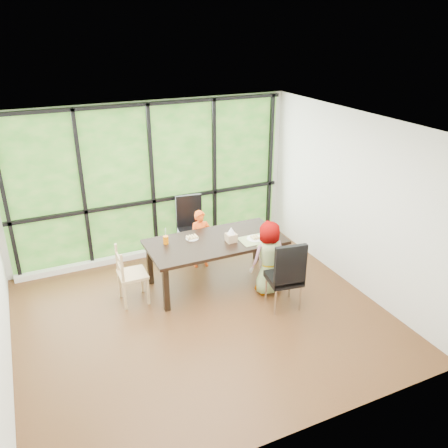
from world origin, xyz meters
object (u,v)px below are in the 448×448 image
Objects in this scene: dining_table at (216,262)px; chair_window_leather at (192,228)px; child_toddler at (201,239)px; plate_far at (192,238)px; chair_end_beech at (132,274)px; chair_interior_leather at (284,274)px; plate_near at (255,239)px; green_cup at (272,234)px; tissue_box at (231,238)px; orange_cup at (166,240)px; white_mug at (269,225)px; child_older at (269,258)px.

chair_window_leather is at bearing 90.20° from dining_table.
plate_far is (-0.31, -0.41, 0.25)m from child_toddler.
child_toddler is at bearing -65.30° from chair_end_beech.
chair_interior_leather is 4.05× the size of plate_near.
plate_far is at bearing -118.75° from child_toddler.
tissue_box is at bearing 168.08° from green_cup.
white_mug is at bearing -4.79° from orange_cup.
child_older reaches higher than chair_end_beech.
dining_table is 1.32m from chair_end_beech.
tissue_box is (-0.43, 0.88, 0.28)m from chair_interior_leather.
chair_window_leather is at bearing 123.19° from green_cup.
plate_near is at bearing -57.48° from chair_window_leather.
green_cup is 0.66m from tissue_box.
plate_far is (-0.93, 0.78, 0.17)m from child_older.
dining_table is 0.50m from tissue_box.
dining_table is 10.33× the size of plate_far.
tissue_box is (-0.42, 0.44, 0.23)m from child_older.
child_toddler is 11.12× the size of white_mug.
child_older reaches higher than plate_near.
plate_near is at bearing -17.89° from orange_cup.
child_toddler is 7.80× the size of green_cup.
plate_near is 2.06× the size of green_cup.
chair_interior_leather is 0.83m from plate_near.
white_mug reaches higher than dining_table.
chair_interior_leather is 7.10× the size of tissue_box.
child_older is (0.62, -1.19, 0.08)m from child_toddler.
dining_table is 1.95× the size of chair_window_leather.
chair_end_beech is 6.96× the size of green_cup.
plate_near is at bearing -96.64° from chair_end_beech.
plate_far is at bearing -42.62° from child_older.
plate_far is at bearing -102.72° from chair_window_leather.
chair_interior_leather is at bearing -65.39° from chair_window_leather.
orange_cup is at bearing 163.21° from green_cup.
tissue_box reaches higher than green_cup.
dining_table is at bearing 162.41° from green_cup.
chair_interior_leather is 1.07× the size of child_toddler.
orange_cup is at bearing -32.63° from child_older.
plate_near is at bearing -144.58° from white_mug.
green_cup is (0.85, -1.30, 0.27)m from chair_window_leather.
child_older reaches higher than plate_far.
orange_cup is (0.59, 0.18, 0.36)m from chair_end_beech.
dining_table is 1.05m from chair_window_leather.
plate_far is at bearing 146.17° from dining_table.
child_toddler reaches higher than dining_table.
child_toddler is (0.00, 0.62, 0.13)m from dining_table.
green_cup is at bearing -38.30° from child_toddler.
plate_far is (-0.94, 1.22, 0.22)m from chair_interior_leather.
child_toddler is at bearing 133.76° from green_cup.
plate_near is 1.38m from orange_cup.
dining_table is at bearing -33.83° from plate_far.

